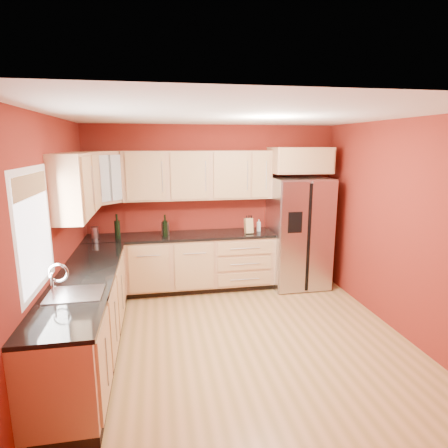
# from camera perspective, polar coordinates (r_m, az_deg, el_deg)

# --- Properties ---
(floor) EXTENTS (4.00, 4.00, 0.00)m
(floor) POSITION_cam_1_polar(r_m,az_deg,el_deg) (4.69, 2.24, -17.29)
(floor) COLOR olive
(floor) RESTS_ON ground
(ceiling) EXTENTS (4.00, 4.00, 0.00)m
(ceiling) POSITION_cam_1_polar(r_m,az_deg,el_deg) (4.10, 2.55, 16.28)
(ceiling) COLOR white
(ceiling) RESTS_ON wall_back
(wall_back) EXTENTS (4.00, 0.04, 2.60)m
(wall_back) POSITION_cam_1_polar(r_m,az_deg,el_deg) (6.14, -1.70, 2.71)
(wall_back) COLOR maroon
(wall_back) RESTS_ON floor
(wall_front) EXTENTS (4.00, 0.04, 2.60)m
(wall_front) POSITION_cam_1_polar(r_m,az_deg,el_deg) (2.40, 13.16, -12.89)
(wall_front) COLOR maroon
(wall_front) RESTS_ON floor
(wall_left) EXTENTS (0.04, 4.00, 2.60)m
(wall_left) POSITION_cam_1_polar(r_m,az_deg,el_deg) (4.25, -24.95, -2.66)
(wall_left) COLOR maroon
(wall_left) RESTS_ON floor
(wall_right) EXTENTS (0.04, 4.00, 2.60)m
(wall_right) POSITION_cam_1_polar(r_m,az_deg,el_deg) (5.03, 25.22, -0.54)
(wall_right) COLOR maroon
(wall_right) RESTS_ON floor
(base_cabinets_back) EXTENTS (2.90, 0.60, 0.88)m
(base_cabinets_back) POSITION_cam_1_polar(r_m,az_deg,el_deg) (5.99, -6.45, -6.06)
(base_cabinets_back) COLOR tan
(base_cabinets_back) RESTS_ON floor
(base_cabinets_left) EXTENTS (0.60, 2.80, 0.88)m
(base_cabinets_left) POSITION_cam_1_polar(r_m,az_deg,el_deg) (4.47, -20.13, -13.28)
(base_cabinets_left) COLOR tan
(base_cabinets_left) RESTS_ON floor
(countertop_back) EXTENTS (2.90, 0.62, 0.04)m
(countertop_back) POSITION_cam_1_polar(r_m,az_deg,el_deg) (5.86, -6.55, -1.81)
(countertop_back) COLOR black
(countertop_back) RESTS_ON base_cabinets_back
(countertop_left) EXTENTS (0.62, 2.80, 0.04)m
(countertop_left) POSITION_cam_1_polar(r_m,az_deg,el_deg) (4.30, -20.44, -7.71)
(countertop_left) COLOR black
(countertop_left) RESTS_ON base_cabinets_left
(upper_cabinets_back) EXTENTS (2.30, 0.33, 0.75)m
(upper_cabinets_back) POSITION_cam_1_polar(r_m,az_deg,el_deg) (5.88, -3.92, 7.43)
(upper_cabinets_back) COLOR tan
(upper_cabinets_back) RESTS_ON wall_back
(upper_cabinets_left) EXTENTS (0.33, 1.35, 0.75)m
(upper_cabinets_left) POSITION_cam_1_polar(r_m,az_deg,el_deg) (4.83, -21.49, 5.61)
(upper_cabinets_left) COLOR tan
(upper_cabinets_left) RESTS_ON wall_left
(corner_upper_cabinet) EXTENTS (0.67, 0.67, 0.75)m
(corner_upper_cabinet) POSITION_cam_1_polar(r_m,az_deg,el_deg) (5.73, -18.09, 6.75)
(corner_upper_cabinet) COLOR tan
(corner_upper_cabinet) RESTS_ON wall_back
(over_fridge_cabinet) EXTENTS (0.92, 0.60, 0.40)m
(over_fridge_cabinet) POSITION_cam_1_polar(r_m,az_deg,el_deg) (6.12, 11.47, 9.52)
(over_fridge_cabinet) COLOR tan
(over_fridge_cabinet) RESTS_ON wall_back
(refrigerator) EXTENTS (0.90, 0.75, 1.78)m
(refrigerator) POSITION_cam_1_polar(r_m,az_deg,el_deg) (6.21, 11.27, -1.27)
(refrigerator) COLOR #B3B3B8
(refrigerator) RESTS_ON floor
(window) EXTENTS (0.03, 0.90, 1.00)m
(window) POSITION_cam_1_polar(r_m,az_deg,el_deg) (3.73, -26.87, -0.85)
(window) COLOR white
(window) RESTS_ON wall_left
(sink_faucet) EXTENTS (0.50, 0.42, 0.30)m
(sink_faucet) POSITION_cam_1_polar(r_m,az_deg,el_deg) (3.78, -21.92, -7.81)
(sink_faucet) COLOR silver
(sink_faucet) RESTS_ON countertop_left
(canister_left) EXTENTS (0.14, 0.14, 0.20)m
(canister_left) POSITION_cam_1_polar(r_m,az_deg,el_deg) (5.86, -8.93, -0.68)
(canister_left) COLOR #B3B3B8
(canister_left) RESTS_ON countertop_back
(canister_right) EXTENTS (0.13, 0.13, 0.18)m
(canister_right) POSITION_cam_1_polar(r_m,az_deg,el_deg) (5.89, -19.09, -1.25)
(canister_right) COLOR #B3B3B8
(canister_right) RESTS_ON countertop_back
(wine_bottle_a) EXTENTS (0.08, 0.08, 0.34)m
(wine_bottle_a) POSITION_cam_1_polar(r_m,az_deg,el_deg) (5.73, -8.97, -0.26)
(wine_bottle_a) COLOR black
(wine_bottle_a) RESTS_ON countertop_back
(wine_bottle_b) EXTENTS (0.11, 0.11, 0.37)m
(wine_bottle_b) POSITION_cam_1_polar(r_m,az_deg,el_deg) (5.77, -15.96, -0.34)
(wine_bottle_b) COLOR black
(wine_bottle_b) RESTS_ON countertop_back
(knife_block) EXTENTS (0.13, 0.12, 0.24)m
(knife_block) POSITION_cam_1_polar(r_m,az_deg,el_deg) (5.91, 3.78, -0.26)
(knife_block) COLOR tan
(knife_block) RESTS_ON countertop_back
(soap_dispenser) EXTENTS (0.07, 0.07, 0.19)m
(soap_dispenser) POSITION_cam_1_polar(r_m,az_deg,el_deg) (6.05, 5.32, -0.21)
(soap_dispenser) COLOR silver
(soap_dispenser) RESTS_ON countertop_back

